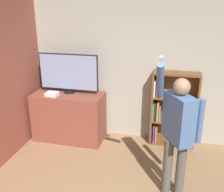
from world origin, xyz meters
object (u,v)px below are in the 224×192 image
object	(u,v)px
television	(69,73)
bookshelf	(169,109)
person	(178,127)
game_console	(52,94)

from	to	relation	value
television	bookshelf	xyz separation A→B (m)	(1.91, 0.17, -0.62)
bookshelf	person	distance (m)	1.49
game_console	person	size ratio (longest dim) A/B	0.11
television	game_console	xyz separation A→B (m)	(-0.25, -0.25, -0.36)
bookshelf	person	xyz separation A→B (m)	(0.13, -1.44, 0.35)
person	television	bearing A→B (deg)	-154.00
game_console	bookshelf	size ratio (longest dim) A/B	0.15
television	game_console	bearing A→B (deg)	-135.72
bookshelf	person	size ratio (longest dim) A/B	0.70
bookshelf	game_console	bearing A→B (deg)	-169.21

